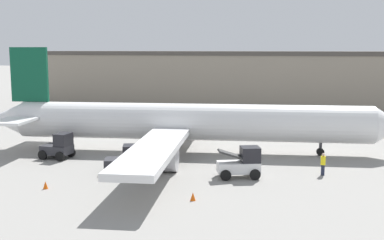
{
  "coord_description": "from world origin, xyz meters",
  "views": [
    {
      "loc": [
        13.36,
        -42.9,
        9.77
      ],
      "look_at": [
        0.0,
        0.0,
        3.13
      ],
      "focal_mm": 45.0,
      "sensor_mm": 36.0,
      "label": 1
    }
  ],
  "objects_px": {
    "pushback_tug": "(59,147)",
    "safety_cone_near": "(193,196)",
    "safety_cone_far": "(45,185)",
    "airplane": "(182,123)",
    "baggage_tug": "(124,160)",
    "ground_crew_worker": "(323,164)",
    "belt_loader_truck": "(242,163)"
  },
  "relations": [
    {
      "from": "safety_cone_near",
      "to": "ground_crew_worker",
      "type": "bearing_deg",
      "value": 49.24
    },
    {
      "from": "safety_cone_near",
      "to": "safety_cone_far",
      "type": "height_order",
      "value": "same"
    },
    {
      "from": "airplane",
      "to": "safety_cone_far",
      "type": "relative_size",
      "value": 72.22
    },
    {
      "from": "ground_crew_worker",
      "to": "safety_cone_near",
      "type": "xyz_separation_m",
      "value": [
        -7.81,
        -9.06,
        -0.66
      ]
    },
    {
      "from": "baggage_tug",
      "to": "belt_loader_truck",
      "type": "bearing_deg",
      "value": -14.5
    },
    {
      "from": "baggage_tug",
      "to": "ground_crew_worker",
      "type": "bearing_deg",
      "value": -8.08
    },
    {
      "from": "ground_crew_worker",
      "to": "safety_cone_near",
      "type": "relative_size",
      "value": 3.2
    },
    {
      "from": "airplane",
      "to": "baggage_tug",
      "type": "relative_size",
      "value": 12.76
    },
    {
      "from": "baggage_tug",
      "to": "belt_loader_truck",
      "type": "height_order",
      "value": "belt_loader_truck"
    },
    {
      "from": "airplane",
      "to": "pushback_tug",
      "type": "height_order",
      "value": "airplane"
    },
    {
      "from": "ground_crew_worker",
      "to": "pushback_tug",
      "type": "distance_m",
      "value": 22.95
    },
    {
      "from": "belt_loader_truck",
      "to": "pushback_tug",
      "type": "distance_m",
      "value": 17.07
    },
    {
      "from": "baggage_tug",
      "to": "safety_cone_near",
      "type": "xyz_separation_m",
      "value": [
        7.39,
        -5.33,
        -0.73
      ]
    },
    {
      "from": "safety_cone_near",
      "to": "belt_loader_truck",
      "type": "bearing_deg",
      "value": 73.86
    },
    {
      "from": "pushback_tug",
      "to": "safety_cone_near",
      "type": "height_order",
      "value": "pushback_tug"
    },
    {
      "from": "ground_crew_worker",
      "to": "safety_cone_near",
      "type": "distance_m",
      "value": 11.98
    },
    {
      "from": "pushback_tug",
      "to": "safety_cone_far",
      "type": "xyz_separation_m",
      "value": [
        4.39,
        -8.59,
        -0.79
      ]
    },
    {
      "from": "safety_cone_near",
      "to": "safety_cone_far",
      "type": "distance_m",
      "value": 10.74
    },
    {
      "from": "pushback_tug",
      "to": "safety_cone_far",
      "type": "height_order",
      "value": "pushback_tug"
    },
    {
      "from": "baggage_tug",
      "to": "safety_cone_far",
      "type": "bearing_deg",
      "value": -141.41
    },
    {
      "from": "airplane",
      "to": "pushback_tug",
      "type": "distance_m",
      "value": 11.5
    },
    {
      "from": "baggage_tug",
      "to": "safety_cone_far",
      "type": "distance_m",
      "value": 6.81
    },
    {
      "from": "safety_cone_near",
      "to": "pushback_tug",
      "type": "bearing_deg",
      "value": 152.0
    },
    {
      "from": "pushback_tug",
      "to": "safety_cone_near",
      "type": "bearing_deg",
      "value": -27.04
    },
    {
      "from": "pushback_tug",
      "to": "safety_cone_near",
      "type": "xyz_separation_m",
      "value": [
        15.11,
        -8.04,
        -0.79
      ]
    },
    {
      "from": "airplane",
      "to": "ground_crew_worker",
      "type": "height_order",
      "value": "airplane"
    },
    {
      "from": "ground_crew_worker",
      "to": "safety_cone_far",
      "type": "relative_size",
      "value": 3.2
    },
    {
      "from": "pushback_tug",
      "to": "safety_cone_near",
      "type": "distance_m",
      "value": 17.14
    },
    {
      "from": "airplane",
      "to": "belt_loader_truck",
      "type": "bearing_deg",
      "value": -55.85
    },
    {
      "from": "pushback_tug",
      "to": "safety_cone_near",
      "type": "relative_size",
      "value": 4.84
    },
    {
      "from": "ground_crew_worker",
      "to": "pushback_tug",
      "type": "height_order",
      "value": "pushback_tug"
    },
    {
      "from": "airplane",
      "to": "safety_cone_near",
      "type": "height_order",
      "value": "airplane"
    }
  ]
}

